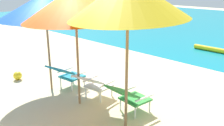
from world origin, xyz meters
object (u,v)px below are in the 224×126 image
lounge_chair_left (67,74)px  beach_umbrella_center (75,4)px  lounge_chair_right (129,96)px  swim_buoy (214,49)px  lounge_chair_center (94,83)px  beach_ball (18,76)px  beach_umbrella_left (45,7)px

lounge_chair_left → beach_umbrella_center: beach_umbrella_center is taller
lounge_chair_left → lounge_chair_right: (1.95, 0.15, 0.00)m
swim_buoy → lounge_chair_right: bearing=-81.8°
lounge_chair_center → beach_ball: (-2.44, -0.69, -0.29)m
swim_buoy → lounge_chair_right: (0.86, -5.99, 0.31)m
swim_buoy → lounge_chair_left: 6.24m
lounge_chair_left → lounge_chair_center: 0.96m
lounge_chair_right → beach_umbrella_left: 2.79m
beach_ball → beach_umbrella_center: bearing=8.0°
lounge_chair_left → beach_ball: lounge_chair_left is taller
beach_umbrella_left → beach_ball: (-1.21, -0.33, -1.91)m
beach_ball → beach_umbrella_left: bearing=15.2°
lounge_chair_right → beach_umbrella_center: (-1.08, -0.43, 1.77)m
lounge_chair_center → beach_umbrella_center: size_ratio=0.31×
swim_buoy → lounge_chair_right: size_ratio=1.74×
swim_buoy → lounge_chair_center: lounge_chair_center is taller
lounge_chair_left → beach_umbrella_center: size_ratio=0.31×
lounge_chair_left → beach_umbrella_left: 1.67m
lounge_chair_center → swim_buoy: bearing=88.7°
lounge_chair_left → beach_ball: size_ratio=3.94×
lounge_chair_left → beach_umbrella_center: bearing=-18.1°
beach_umbrella_left → beach_ball: beach_umbrella_left is taller
swim_buoy → beach_umbrella_center: size_ratio=0.53×
beach_umbrella_left → beach_umbrella_center: 1.16m
lounge_chair_left → lounge_chair_center: bearing=4.3°
beach_ball → lounge_chair_center: bearing=15.8°
lounge_chair_left → swim_buoy: bearing=79.9°
lounge_chair_center → beach_umbrella_left: bearing=-163.7°
swim_buoy → beach_ball: bearing=-110.9°
lounge_chair_right → lounge_chair_left: bearing=-175.7°
lounge_chair_center → beach_umbrella_left: beach_umbrella_left is taller
beach_umbrella_center → beach_ball: (-2.36, -0.33, -2.06)m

